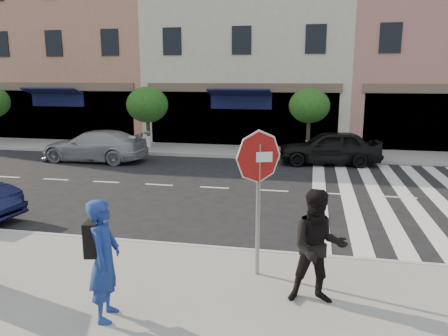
{
  "coord_description": "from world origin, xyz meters",
  "views": [
    {
      "loc": [
        3.21,
        -10.07,
        3.74
      ],
      "look_at": [
        0.99,
        0.78,
        1.4
      ],
      "focal_mm": 35.0,
      "sensor_mm": 36.0,
      "label": 1
    }
  ],
  "objects_px": {
    "walker": "(318,247)",
    "photographer": "(105,260)",
    "stop_sign": "(258,172)",
    "car_far_mid": "(329,147)",
    "car_far_left": "(95,146)"
  },
  "relations": [
    {
      "from": "photographer",
      "to": "walker",
      "type": "height_order",
      "value": "walker"
    },
    {
      "from": "walker",
      "to": "car_far_mid",
      "type": "relative_size",
      "value": 0.43
    },
    {
      "from": "stop_sign",
      "to": "car_far_mid",
      "type": "height_order",
      "value": "stop_sign"
    },
    {
      "from": "walker",
      "to": "car_far_left",
      "type": "relative_size",
      "value": 0.4
    },
    {
      "from": "photographer",
      "to": "car_far_left",
      "type": "xyz_separation_m",
      "value": [
        -6.58,
        12.13,
        -0.39
      ]
    },
    {
      "from": "photographer",
      "to": "car_far_left",
      "type": "height_order",
      "value": "photographer"
    },
    {
      "from": "stop_sign",
      "to": "walker",
      "type": "bearing_deg",
      "value": -57.49
    },
    {
      "from": "walker",
      "to": "photographer",
      "type": "bearing_deg",
      "value": -169.11
    },
    {
      "from": "photographer",
      "to": "walker",
      "type": "xyz_separation_m",
      "value": [
        3.1,
        1.11,
        0.01
      ]
    },
    {
      "from": "stop_sign",
      "to": "car_far_mid",
      "type": "distance_m",
      "value": 11.77
    },
    {
      "from": "photographer",
      "to": "walker",
      "type": "relative_size",
      "value": 0.99
    },
    {
      "from": "stop_sign",
      "to": "photographer",
      "type": "distance_m",
      "value": 2.96
    },
    {
      "from": "walker",
      "to": "car_far_left",
      "type": "height_order",
      "value": "walker"
    },
    {
      "from": "stop_sign",
      "to": "car_far_left",
      "type": "relative_size",
      "value": 0.57
    },
    {
      "from": "car_far_mid",
      "to": "stop_sign",
      "type": "bearing_deg",
      "value": -13.66
    }
  ]
}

